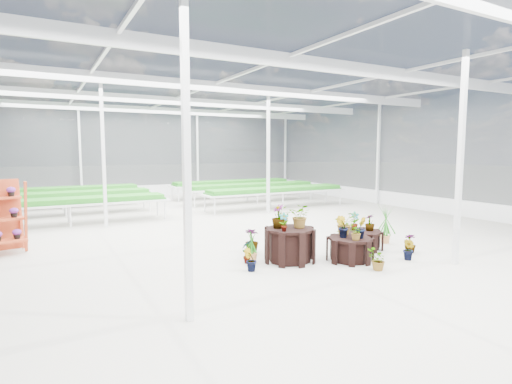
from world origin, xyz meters
TOP-DOWN VIEW (x-y plane):
  - ground_plane at (0.00, 0.00)m, footprint 24.00×24.00m
  - greenhouse_shell at (0.00, 0.00)m, footprint 18.00×24.00m
  - steel_frame at (0.00, 0.00)m, footprint 18.00×24.00m
  - nursery_benches at (0.00, 7.20)m, footprint 16.00×7.00m
  - plinth_tall at (-0.03, -2.12)m, footprint 1.20×1.20m
  - plinth_mid at (1.17, -2.72)m, footprint 1.13×1.13m
  - plinth_low at (2.17, -2.02)m, footprint 1.12×1.12m
  - nursery_plants at (1.11, -2.07)m, footprint 4.64×2.97m

SIDE VIEW (x-z plane):
  - ground_plane at x=0.00m, z-range 0.00..0.00m
  - plinth_low at x=2.17m, z-range 0.00..0.46m
  - plinth_mid at x=1.17m, z-range 0.00..0.53m
  - plinth_tall at x=-0.03m, z-range 0.00..0.75m
  - nursery_benches at x=0.00m, z-range 0.00..0.84m
  - nursery_plants at x=1.11m, z-range -0.08..1.20m
  - greenhouse_shell at x=0.00m, z-range 0.00..4.50m
  - steel_frame at x=0.00m, z-range 0.00..4.50m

